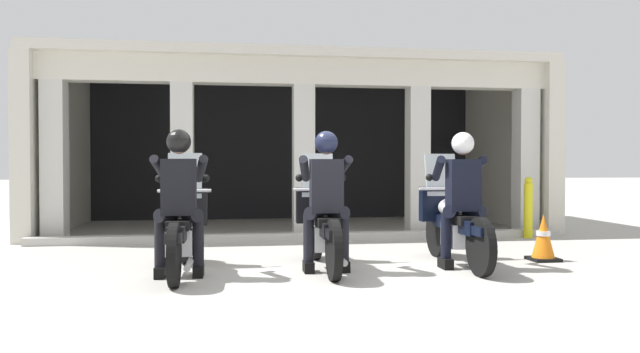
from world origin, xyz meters
The scene contains 11 objects.
ground_plane centered at (0.00, 3.00, 0.00)m, with size 80.00×80.00×0.00m, color #A8A59E.
station_building centered at (0.11, 5.28, 1.95)m, with size 8.99×4.04×3.13m.
kerb_strip centered at (0.11, 2.82, 0.06)m, with size 8.49×0.24×0.12m, color #B7B5AD.
motorcycle_left centered at (-1.61, 0.28, 0.50)m, with size 0.62×2.04×1.35m.
police_officer_left centered at (-1.61, 0.00, 0.94)m, with size 0.63×0.61×1.58m.
motorcycle_center centered at (0.00, 0.37, 0.50)m, with size 0.62×2.04×1.35m.
police_officer_center centered at (0.00, 0.09, 0.94)m, with size 0.63×0.61×1.58m.
motorcycle_right centered at (1.61, 0.38, 0.50)m, with size 0.62×2.04×1.35m.
police_officer_right centered at (1.61, 0.10, 0.94)m, with size 0.63×0.61×1.58m.
traffic_cone_flank centered at (2.82, 0.45, 0.29)m, with size 0.34×0.34×0.59m.
bollard_kerbside centered at (3.76, 2.63, 0.50)m, with size 0.14×0.14×1.01m.
Camera 1 is at (-1.00, -6.45, 1.21)m, focal length 33.08 mm.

